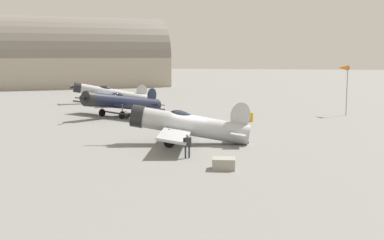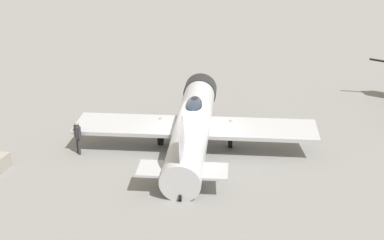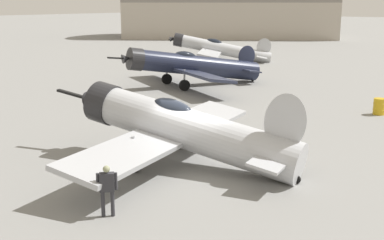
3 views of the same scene
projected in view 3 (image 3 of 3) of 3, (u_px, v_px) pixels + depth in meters
The scene contains 7 objects.
ground_plane at pixel (192, 165), 18.92m from camera, with size 400.00×400.00×0.00m, color gray.
airplane_foreground at pixel (181, 128), 18.82m from camera, with size 10.96×11.37×3.32m.
airplane_mid_apron at pixel (191, 65), 36.36m from camera, with size 11.96×11.43×3.07m.
airplane_far_line at pixel (218, 49), 51.67m from camera, with size 10.54×11.91×3.26m.
ground_crew_mechanic at pixel (107, 186), 14.21m from camera, with size 0.47×0.44×1.56m.
fuel_drum at pixel (379, 106), 27.37m from camera, with size 0.68×0.68×0.92m.
distant_hangar at pixel (229, 7), 87.69m from camera, with size 39.41×33.38×17.02m.
Camera 3 is at (-10.58, 14.55, 6.13)m, focal length 45.91 mm.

